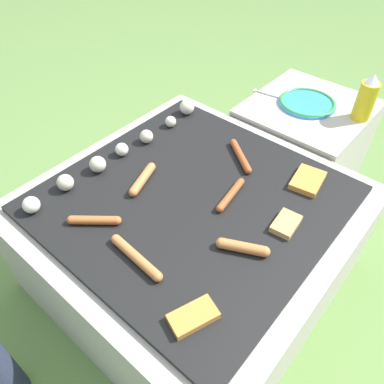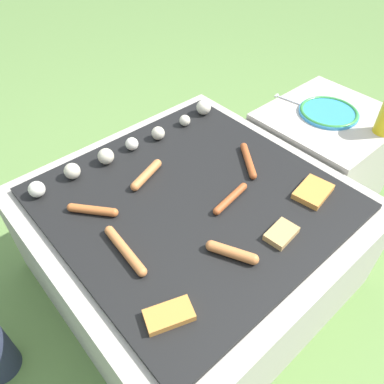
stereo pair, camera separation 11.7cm
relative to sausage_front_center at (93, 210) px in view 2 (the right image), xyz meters
name	(u,v)px [view 2 (the right image)]	position (x,y,z in m)	size (l,w,h in m)	color
ground_plane	(192,273)	(0.27, -0.15, -0.44)	(14.00, 14.00, 0.00)	#608442
grill	(192,239)	(0.27, -0.15, -0.23)	(0.95, 0.95, 0.43)	#B2AA9E
side_ledge	(319,157)	(1.01, -0.17, -0.23)	(0.50, 0.47, 0.43)	#B2AA9E
sausage_mid_right	(232,252)	(0.20, -0.39, 0.00)	(0.08, 0.14, 0.03)	#C6753D
sausage_front_left	(146,175)	(0.22, 0.02, 0.00)	(0.15, 0.07, 0.03)	#C6753D
sausage_mid_left	(248,160)	(0.53, -0.15, 0.00)	(0.12, 0.16, 0.02)	#A34C23
sausage_back_center	(125,250)	(-0.01, -0.19, 0.00)	(0.04, 0.20, 0.03)	#C6753D
sausage_front_center	(93,210)	(0.00, 0.00, 0.00)	(0.11, 0.13, 0.03)	#B7602D
sausage_back_right	(231,198)	(0.35, -0.24, 0.00)	(0.16, 0.05, 0.02)	#A34C23
bread_slice_right	(313,192)	(0.57, -0.39, 0.00)	(0.14, 0.11, 0.02)	#D18438
bread_slice_left	(281,234)	(0.36, -0.43, 0.00)	(0.10, 0.07, 0.02)	tan
bread_slice_center	(169,315)	(-0.04, -0.42, 0.00)	(0.13, 0.10, 0.02)	#D18438
mushroom_row	(132,143)	(0.27, 0.18, 0.01)	(0.77, 0.07, 0.06)	silver
plate_colorful	(329,112)	(1.01, -0.15, 0.00)	(0.24, 0.24, 0.02)	#338CCC
fork_utensil	(291,101)	(0.97, 0.01, -0.01)	(0.04, 0.17, 0.01)	silver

